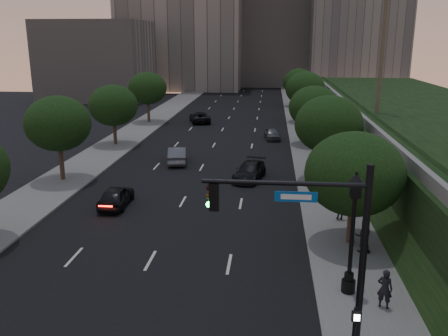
# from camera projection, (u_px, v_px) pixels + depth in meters

# --- Properties ---
(ground) EXTENTS (160.00, 160.00, 0.00)m
(ground) POSITION_uv_depth(u_px,v_px,m) (120.00, 317.00, 19.11)
(ground) COLOR black
(ground) RESTS_ON ground
(road_surface) EXTENTS (16.00, 140.00, 0.02)m
(road_surface) POSITION_uv_depth(u_px,v_px,m) (212.00, 150.00, 47.90)
(road_surface) COLOR black
(road_surface) RESTS_ON ground
(sidewalk_right) EXTENTS (4.50, 140.00, 0.15)m
(sidewalk_right) POSITION_uv_depth(u_px,v_px,m) (314.00, 151.00, 46.91)
(sidewalk_right) COLOR slate
(sidewalk_right) RESTS_ON ground
(sidewalk_left) EXTENTS (4.50, 140.00, 0.15)m
(sidewalk_left) POSITION_uv_depth(u_px,v_px,m) (113.00, 147.00, 48.86)
(sidewalk_left) COLOR slate
(sidewalk_left) RESTS_ON ground
(embankment) EXTENTS (18.00, 90.00, 4.00)m
(embankment) POSITION_uv_depth(u_px,v_px,m) (447.00, 139.00, 43.37)
(embankment) COLOR black
(embankment) RESTS_ON ground
(parapet_wall) EXTENTS (0.35, 90.00, 0.70)m
(parapet_wall) POSITION_uv_depth(u_px,v_px,m) (354.00, 112.00, 43.56)
(parapet_wall) COLOR slate
(parapet_wall) RESTS_ON embankment
(office_block_left) EXTENTS (26.00, 20.00, 32.00)m
(office_block_left) POSITION_uv_depth(u_px,v_px,m) (183.00, 15.00, 104.53)
(office_block_left) COLOR gray
(office_block_left) RESTS_ON ground
(office_block_mid) EXTENTS (22.00, 18.00, 26.00)m
(office_block_mid) POSITION_uv_depth(u_px,v_px,m) (273.00, 29.00, 113.02)
(office_block_mid) COLOR #99958D
(office_block_mid) RESTS_ON ground
(office_block_right) EXTENTS (20.00, 22.00, 36.00)m
(office_block_right) POSITION_uv_depth(u_px,v_px,m) (356.00, 5.00, 104.23)
(office_block_right) COLOR gray
(office_block_right) RESTS_ON ground
(office_block_filler) EXTENTS (18.00, 16.00, 14.00)m
(office_block_filler) POSITION_uv_depth(u_px,v_px,m) (98.00, 60.00, 86.93)
(office_block_filler) COLOR #99958D
(office_block_filler) RESTS_ON ground
(tree_right_a) EXTENTS (5.20, 5.20, 6.24)m
(tree_right_a) POSITION_uv_depth(u_px,v_px,m) (354.00, 174.00, 24.75)
(tree_right_a) COLOR #38281C
(tree_right_a) RESTS_ON ground
(tree_right_b) EXTENTS (5.20, 5.20, 6.74)m
(tree_right_b) POSITION_uv_depth(u_px,v_px,m) (329.00, 124.00, 36.14)
(tree_right_b) COLOR #38281C
(tree_right_b) RESTS_ON ground
(tree_right_c) EXTENTS (5.20, 5.20, 6.24)m
(tree_right_c) POSITION_uv_depth(u_px,v_px,m) (314.00, 107.00, 48.75)
(tree_right_c) COLOR #38281C
(tree_right_c) RESTS_ON ground
(tree_right_d) EXTENTS (5.20, 5.20, 6.74)m
(tree_right_d) POSITION_uv_depth(u_px,v_px,m) (305.00, 89.00, 62.06)
(tree_right_d) COLOR #38281C
(tree_right_d) RESTS_ON ground
(tree_right_e) EXTENTS (5.20, 5.20, 6.24)m
(tree_right_e) POSITION_uv_depth(u_px,v_px,m) (299.00, 82.00, 76.58)
(tree_right_e) COLOR #38281C
(tree_right_e) RESTS_ON ground
(tree_left_b) EXTENTS (5.00, 5.00, 6.71)m
(tree_left_b) POSITION_uv_depth(u_px,v_px,m) (58.00, 124.00, 36.16)
(tree_left_b) COLOR #38281C
(tree_left_b) RESTS_ON ground
(tree_left_c) EXTENTS (5.00, 5.00, 6.34)m
(tree_left_c) POSITION_uv_depth(u_px,v_px,m) (113.00, 105.00, 48.74)
(tree_left_c) COLOR #38281C
(tree_left_c) RESTS_ON ground
(tree_left_d) EXTENTS (5.00, 5.00, 6.71)m
(tree_left_d) POSITION_uv_depth(u_px,v_px,m) (148.00, 88.00, 62.08)
(tree_left_d) COLOR #38281C
(tree_left_d) RESTS_ON ground
(traffic_signal_mast) EXTENTS (5.68, 0.56, 7.00)m
(traffic_signal_mast) POSITION_uv_depth(u_px,v_px,m) (330.00, 259.00, 15.93)
(traffic_signal_mast) COLOR black
(traffic_signal_mast) RESTS_ON ground
(street_lamp) EXTENTS (0.64, 0.64, 5.62)m
(street_lamp) POSITION_uv_depth(u_px,v_px,m) (352.00, 239.00, 20.07)
(street_lamp) COLOR black
(street_lamp) RESTS_ON ground
(pedestrian_signal) EXTENTS (0.30, 0.33, 2.50)m
(pedestrian_signal) POSITION_uv_depth(u_px,v_px,m) (354.00, 334.00, 15.39)
(pedestrian_signal) COLOR black
(pedestrian_signal) RESTS_ON ground
(sedan_near_left) EXTENTS (1.75, 4.16, 1.40)m
(sedan_near_left) POSITION_uv_depth(u_px,v_px,m) (116.00, 196.00, 31.55)
(sedan_near_left) COLOR black
(sedan_near_left) RESTS_ON ground
(sedan_mid_left) EXTENTS (2.27, 4.71, 1.49)m
(sedan_mid_left) POSITION_uv_depth(u_px,v_px,m) (177.00, 155.00, 42.62)
(sedan_mid_left) COLOR #585A60
(sedan_mid_left) RESTS_ON ground
(sedan_far_left) EXTENTS (3.71, 5.59, 1.43)m
(sedan_far_left) POSITION_uv_depth(u_px,v_px,m) (200.00, 117.00, 63.23)
(sedan_far_left) COLOR black
(sedan_far_left) RESTS_ON ground
(sedan_near_right) EXTENTS (2.87, 5.00, 1.36)m
(sedan_near_right) POSITION_uv_depth(u_px,v_px,m) (250.00, 171.00, 37.59)
(sedan_near_right) COLOR black
(sedan_near_right) RESTS_ON ground
(sedan_far_right) EXTENTS (2.03, 3.91, 1.27)m
(sedan_far_right) POSITION_uv_depth(u_px,v_px,m) (272.00, 134.00, 52.67)
(sedan_far_right) COLOR #4E5155
(sedan_far_right) RESTS_ON ground
(pedestrian_a) EXTENTS (0.73, 0.62, 1.69)m
(pedestrian_a) POSITION_uv_depth(u_px,v_px,m) (385.00, 289.00, 19.31)
(pedestrian_a) COLOR black
(pedestrian_a) RESTS_ON sidewalk_right
(pedestrian_b) EXTENTS (0.88, 0.71, 1.74)m
(pedestrian_b) POSITION_uv_depth(u_px,v_px,m) (363.00, 236.00, 24.37)
(pedestrian_b) COLOR black
(pedestrian_b) RESTS_ON sidewalk_right
(pedestrian_c) EXTENTS (0.94, 0.46, 1.54)m
(pedestrian_c) POSITION_uv_depth(u_px,v_px,m) (341.00, 208.00, 28.79)
(pedestrian_c) COLOR black
(pedestrian_c) RESTS_ON sidewalk_right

